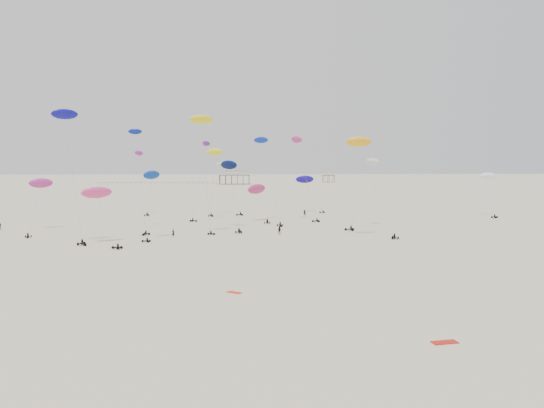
{
  "coord_description": "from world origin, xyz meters",
  "views": [
    {
      "loc": [
        -6.12,
        -13.5,
        15.04
      ],
      "look_at": [
        0.0,
        88.0,
        7.0
      ],
      "focal_mm": 35.0,
      "sensor_mm": 36.0,
      "label": 1
    }
  ],
  "objects": [
    {
      "name": "grounded_kite_a",
      "position": [
        10.87,
        28.69,
        0.0
      ],
      "size": [
        2.32,
        1.24,
        0.08
      ],
      "primitive_type": "cube",
      "rotation": [
        0.0,
        0.0,
        0.16
      ],
      "color": "red",
      "rests_on": "ground"
    },
    {
      "name": "spectator_3",
      "position": [
        11.98,
        134.05,
        0.0
      ],
      "size": [
        0.81,
        0.61,
        2.04
      ],
      "primitive_type": "imported",
      "rotation": [
        0.0,
        0.0,
        3.0
      ],
      "color": "black",
      "rests_on": "ground"
    },
    {
      "name": "rig_18",
      "position": [
        0.64,
        118.76,
        13.98
      ],
      "size": [
        6.97,
        16.77,
        24.27
      ],
      "rotation": [
        0.0,
        0.0,
        3.31
      ],
      "color": "black",
      "rests_on": "ground"
    },
    {
      "name": "rig_8",
      "position": [
        18.81,
        91.26,
        15.83
      ],
      "size": [
        9.72,
        6.28,
        20.43
      ],
      "rotation": [
        0.0,
        0.0,
        0.06
      ],
      "color": "black",
      "rests_on": "ground"
    },
    {
      "name": "rig_5",
      "position": [
        63.32,
        130.23,
        8.68
      ],
      "size": [
        4.54,
        9.16,
        12.74
      ],
      "rotation": [
        0.0,
        0.0,
        5.19
      ],
      "color": "black",
      "rests_on": "ground"
    },
    {
      "name": "rig_13",
      "position": [
        13.84,
        145.43,
        9.02
      ],
      "size": [
        8.48,
        5.62,
        11.68
      ],
      "rotation": [
        0.0,
        0.0,
        1.52
      ],
      "color": "black",
      "rests_on": "ground"
    },
    {
      "name": "rig_2",
      "position": [
        -9.68,
        143.05,
        8.85
      ],
      "size": [
        8.6,
        14.82,
        18.84
      ],
      "rotation": [
        0.0,
        0.0,
        1.77
      ],
      "color": "black",
      "rests_on": "ground"
    },
    {
      "name": "pavilion_main",
      "position": [
        -10.0,
        350.0,
        4.22
      ],
      "size": [
        21.0,
        13.0,
        9.8
      ],
      "color": "brown",
      "rests_on": "ground"
    },
    {
      "name": "rig_15",
      "position": [
        -1.61,
        120.82,
        7.22
      ],
      "size": [
        6.41,
        10.04,
        10.28
      ],
      "rotation": [
        0.0,
        0.0,
        -0.15
      ],
      "color": "black",
      "rests_on": "ground"
    },
    {
      "name": "spectator_0",
      "position": [
        -19.65,
        93.43,
        0.0
      ],
      "size": [
        0.83,
        0.75,
        1.89
      ],
      "primitive_type": "imported",
      "rotation": [
        0.0,
        0.0,
        2.62
      ],
      "color": "black",
      "rests_on": "ground"
    },
    {
      "name": "rig_16",
      "position": [
        -8.15,
        106.35,
        11.23
      ],
      "size": [
        5.66,
        13.59,
        16.7
      ],
      "rotation": [
        0.0,
        0.0,
        6.06
      ],
      "color": "black",
      "rests_on": "ground"
    },
    {
      "name": "spectator_2",
      "position": [
        -59.84,
        107.47,
        0.0
      ],
      "size": [
        1.4,
        1.12,
        2.09
      ],
      "primitive_type": "imported",
      "rotation": [
        0.0,
        0.0,
        5.86
      ],
      "color": "black",
      "rests_on": "ground"
    },
    {
      "name": "rig_12",
      "position": [
        9.58,
        121.98,
        15.81
      ],
      "size": [
        7.44,
        8.27,
        21.95
      ],
      "rotation": [
        0.0,
        0.0,
        1.77
      ],
      "color": "black",
      "rests_on": "ground"
    },
    {
      "name": "rig_0",
      "position": [
        -13.35,
        136.23,
        14.37
      ],
      "size": [
        4.84,
        6.64,
        19.07
      ],
      "rotation": [
        0.0,
        0.0,
        3.63
      ],
      "color": "black",
      "rests_on": "ground"
    },
    {
      "name": "rig_3",
      "position": [
        -28.05,
        103.67,
        12.27
      ],
      "size": [
        6.88,
        15.59,
        25.28
      ],
      "rotation": [
        0.0,
        0.0,
        2.75
      ],
      "color": "black",
      "rests_on": "ground"
    },
    {
      "name": "pier_fence",
      "position": [
        -62.0,
        350.0,
        0.77
      ],
      "size": [
        80.2,
        0.2,
        1.5
      ],
      "color": "black",
      "rests_on": "ground"
    },
    {
      "name": "pavilion_small",
      "position": [
        60.0,
        380.0,
        3.49
      ],
      "size": [
        9.0,
        7.0,
        8.0
      ],
      "color": "brown",
      "rests_on": "ground"
    },
    {
      "name": "rig_14",
      "position": [
        -13.88,
        98.0,
        21.14
      ],
      "size": [
        5.64,
        4.64,
        25.11
      ],
      "rotation": [
        0.0,
        0.0,
        4.1
      ],
      "color": "black",
      "rests_on": "ground"
    },
    {
      "name": "rig_17",
      "position": [
        -32.15,
        85.54,
        8.41
      ],
      "size": [
        9.43,
        10.93,
        12.28
      ],
      "rotation": [
        0.0,
        0.0,
        1.22
      ],
      "color": "black",
      "rests_on": "ground"
    },
    {
      "name": "rig_9",
      "position": [
        -23.59,
        91.1,
        10.26
      ],
      "size": [
        3.77,
        8.24,
        13.59
      ],
      "rotation": [
        0.0,
        0.0,
        1.4
      ],
      "color": "black",
      "rests_on": "ground"
    },
    {
      "name": "rig_1",
      "position": [
        -34.12,
        139.76,
        11.24
      ],
      "size": [
        5.71,
        8.7,
        18.56
      ],
      "rotation": [
        0.0,
        0.0,
        6.16
      ],
      "color": "black",
      "rests_on": "ground"
    },
    {
      "name": "spectator_1",
      "position": [
        2.06,
        95.38,
        0.0
      ],
      "size": [
        1.09,
        0.68,
        2.15
      ],
      "primitive_type": "imported",
      "rotation": [
        0.0,
        0.0,
        6.35
      ],
      "color": "black",
      "rests_on": "ground"
    },
    {
      "name": "rig_6",
      "position": [
        -36.96,
        84.69,
        18.04
      ],
      "size": [
        7.0,
        5.43,
        24.88
      ],
      "rotation": [
        0.0,
        0.0,
        3.89
      ],
      "color": "black",
      "rests_on": "ground"
    },
    {
      "name": "rig_11",
      "position": [
        -16.08,
        124.45,
        12.73
      ],
      "size": [
        5.63,
        8.33,
        20.76
      ],
      "rotation": [
        0.0,
        0.0,
        4.31
      ],
      "color": "black",
      "rests_on": "ground"
    },
    {
      "name": "rig_4",
      "position": [
        -50.58,
        106.56,
        9.02
      ],
      "size": [
        5.95,
        17.65,
        17.2
      ],
      "rotation": [
        0.0,
        0.0,
        3.37
      ],
      "color": "black",
      "rests_on": "ground"
    },
    {
      "name": "ground_plane",
      "position": [
        0.0,
        200.0,
        0.0
      ],
      "size": [
        900.0,
        900.0,
        0.0
      ],
      "primitive_type": "plane",
      "color": "beige"
    },
    {
      "name": "grounded_kite_b",
      "position": [
        -6.85,
        46.79,
        0.0
      ],
      "size": [
        1.88,
        1.6,
        0.07
      ],
      "primitive_type": "cube",
      "rotation": [
        0.0,
        0.0,
        -0.61
      ],
      "color": "red",
      "rests_on": "ground"
    },
    {
      "name": "rig_10",
      "position": [
        22.72,
        106.87,
        10.52
      ],
      "size": [
        9.97,
        11.88,
        17.52
      ],
      "rotation": [
        0.0,
        0.0,
        1.29
      ],
      "color": "black",
      "rests_on": "ground"
    }
  ]
}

